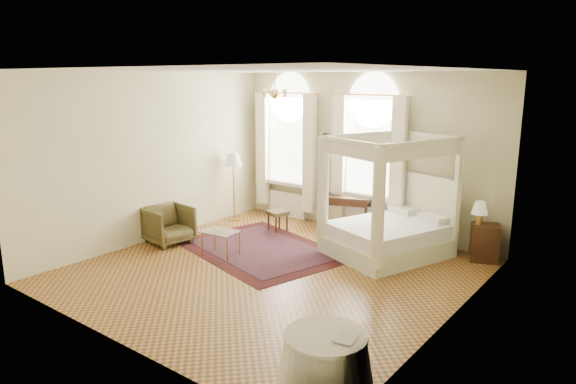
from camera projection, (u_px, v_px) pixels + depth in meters
The scene contains 18 objects.
ground at pixel (272, 271), 8.64m from camera, with size 6.00×6.00×0.00m, color #AA6C31.
room_walls at pixel (272, 155), 8.21m from camera, with size 6.00×6.00×6.00m.
window_left at pixel (287, 154), 11.67m from camera, with size 1.62×0.27×3.29m.
window_right at pixel (369, 163), 10.42m from camera, with size 1.62×0.27×3.29m.
chandelier at pixel (275, 93), 9.47m from camera, with size 0.51×0.45×0.50m.
wall_pictures at pixel (367, 142), 10.47m from camera, with size 2.54×0.03×0.39m.
canopy_bed at pixel (387, 229), 9.33m from camera, with size 2.21×2.43×2.19m.
nightstand at pixel (484, 243), 9.08m from camera, with size 0.46×0.42×0.66m, color #3A1D0F.
nightstand_lamp at pixel (480, 209), 8.97m from camera, with size 0.28×0.28×0.42m.
writing_desk at pixel (345, 201), 10.72m from camera, with size 1.17×0.90×0.78m.
laptop at pixel (334, 194), 10.76m from camera, with size 0.30×0.19×0.02m, color black.
stool at pixel (278, 214), 10.83m from camera, with size 0.47×0.47×0.43m.
armchair at pixel (169, 225), 10.05m from camera, with size 0.79×0.81×0.74m, color #483F1F.
coffee_table at pixel (220, 234), 9.34m from camera, with size 0.72×0.54×0.45m.
floor_lamp at pixel (233, 163), 11.45m from camera, with size 0.40×0.40×1.55m.
oriental_rug at pixel (261, 249), 9.72m from camera, with size 3.58×2.96×0.01m.
side_table at pixel (325, 367), 5.15m from camera, with size 1.04×1.04×0.71m.
book at pixel (337, 336), 5.02m from camera, with size 0.19×0.26×0.02m, color black.
Camera 1 is at (5.17, -6.30, 3.19)m, focal length 32.00 mm.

